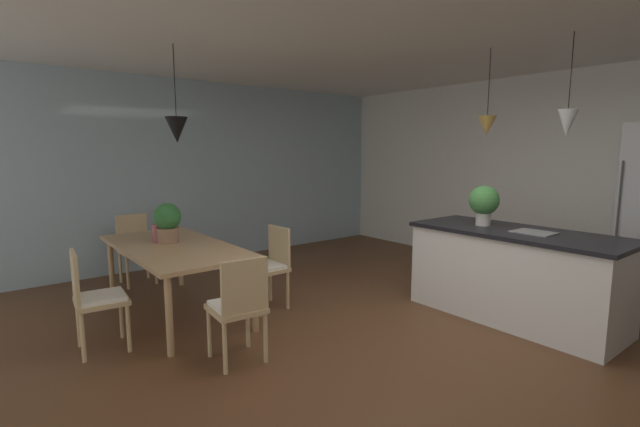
# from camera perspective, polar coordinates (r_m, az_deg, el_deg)

# --- Properties ---
(ground_plane) EXTENTS (10.00, 8.40, 0.04)m
(ground_plane) POSITION_cam_1_polar(r_m,az_deg,el_deg) (4.07, 11.92, -16.80)
(ground_plane) COLOR brown
(ceiling_slab) EXTENTS (10.00, 8.40, 0.12)m
(ceiling_slab) POSITION_cam_1_polar(r_m,az_deg,el_deg) (3.85, 13.25, 24.18)
(ceiling_slab) COLOR white
(wall_back_kitchen) EXTENTS (10.00, 0.12, 2.70)m
(wall_back_kitchen) POSITION_cam_1_polar(r_m,az_deg,el_deg) (6.57, 30.86, 4.08)
(wall_back_kitchen) COLOR white
(wall_back_kitchen) RESTS_ON ground_plane
(window_wall_left_glazing) EXTENTS (0.06, 8.40, 2.70)m
(window_wall_left_glazing) POSITION_cam_1_polar(r_m,az_deg,el_deg) (7.01, -14.24, 5.17)
(window_wall_left_glazing) COLOR #9EB7C6
(window_wall_left_glazing) RESTS_ON ground_plane
(dining_table) EXTENTS (2.01, 0.96, 0.72)m
(dining_table) POSITION_cam_1_polar(r_m,az_deg,el_deg) (4.79, -18.23, -4.59)
(dining_table) COLOR tan
(dining_table) RESTS_ON ground_plane
(chair_kitchen_end) EXTENTS (0.43, 0.43, 0.87)m
(chair_kitchen_end) POSITION_cam_1_polar(r_m,az_deg,el_deg) (3.62, -10.42, -11.51)
(chair_kitchen_end) COLOR tan
(chair_kitchen_end) RESTS_ON ground_plane
(chair_near_right) EXTENTS (0.43, 0.43, 0.87)m
(chair_near_right) POSITION_cam_1_polar(r_m,az_deg,el_deg) (4.20, -27.04, -9.52)
(chair_near_right) COLOR tan
(chair_near_right) RESTS_ON ground_plane
(chair_window_end) EXTENTS (0.40, 0.40, 0.87)m
(chair_window_end) POSITION_cam_1_polar(r_m,az_deg,el_deg) (6.11, -22.64, -3.91)
(chair_window_end) COLOR tan
(chair_window_end) RESTS_ON ground_plane
(chair_far_right) EXTENTS (0.41, 0.41, 0.87)m
(chair_far_right) POSITION_cam_1_polar(r_m,az_deg,el_deg) (4.80, -6.56, -6.52)
(chair_far_right) COLOR tan
(chair_far_right) RESTS_ON ground_plane
(kitchen_island) EXTENTS (2.01, 0.87, 0.91)m
(kitchen_island) POSITION_cam_1_polar(r_m,az_deg,el_deg) (4.88, 23.77, -7.08)
(kitchen_island) COLOR white
(kitchen_island) RESTS_ON ground_plane
(pendant_over_table) EXTENTS (0.22, 0.22, 0.94)m
(pendant_over_table) POSITION_cam_1_polar(r_m,az_deg,el_deg) (4.66, -17.96, 10.22)
(pendant_over_table) COLOR black
(pendant_over_island_main) EXTENTS (0.18, 0.18, 0.86)m
(pendant_over_island_main) POSITION_cam_1_polar(r_m,az_deg,el_deg) (4.92, 20.70, 10.59)
(pendant_over_island_main) COLOR black
(pendant_over_island_aux) EXTENTS (0.17, 0.17, 0.90)m
(pendant_over_island_aux) POSITION_cam_1_polar(r_m,az_deg,el_deg) (4.56, 29.23, 10.13)
(pendant_over_island_aux) COLOR black
(potted_plant_on_island) EXTENTS (0.31, 0.31, 0.42)m
(potted_plant_on_island) POSITION_cam_1_polar(r_m,az_deg,el_deg) (4.93, 20.36, 1.39)
(potted_plant_on_island) COLOR beige
(potted_plant_on_island) RESTS_ON kitchen_island
(potted_plant_on_table) EXTENTS (0.28, 0.28, 0.42)m
(potted_plant_on_table) POSITION_cam_1_polar(r_m,az_deg,el_deg) (4.89, -19.04, -0.94)
(potted_plant_on_table) COLOR #8C664C
(potted_plant_on_table) RESTS_ON dining_table
(vase_on_dining_table) EXTENTS (0.11, 0.11, 0.19)m
(vase_on_dining_table) POSITION_cam_1_polar(r_m,az_deg,el_deg) (4.96, -20.24, -2.41)
(vase_on_dining_table) COLOR #994C51
(vase_on_dining_table) RESTS_ON dining_table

